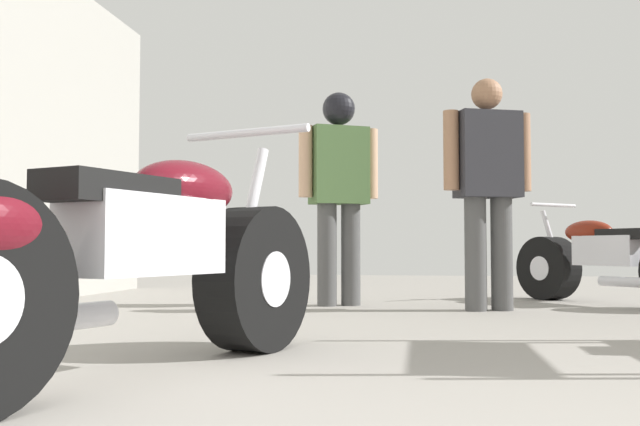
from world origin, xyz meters
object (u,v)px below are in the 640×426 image
(motorcycle_black_naked, at_px, (612,262))
(mechanic_with_helmet, at_px, (339,177))
(mechanic_in_blue, at_px, (488,179))
(motorcycle_maroon_cruiser, at_px, (136,261))

(motorcycle_black_naked, relative_size, mechanic_with_helmet, 0.92)
(motorcycle_black_naked, relative_size, mechanic_in_blue, 0.92)
(mechanic_with_helmet, bearing_deg, motorcycle_maroon_cruiser, -95.79)
(motorcycle_black_naked, height_order, mechanic_in_blue, mechanic_in_blue)
(motorcycle_maroon_cruiser, height_order, mechanic_with_helmet, mechanic_with_helmet)
(motorcycle_maroon_cruiser, bearing_deg, mechanic_in_blue, 63.64)
(motorcycle_maroon_cruiser, height_order, motorcycle_black_naked, motorcycle_maroon_cruiser)
(motorcycle_maroon_cruiser, xyz_separation_m, motorcycle_black_naked, (2.56, 3.73, -0.06))
(motorcycle_black_naked, xyz_separation_m, mechanic_in_blue, (-1.06, -0.70, 0.63))
(motorcycle_maroon_cruiser, relative_size, motorcycle_black_naked, 1.29)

